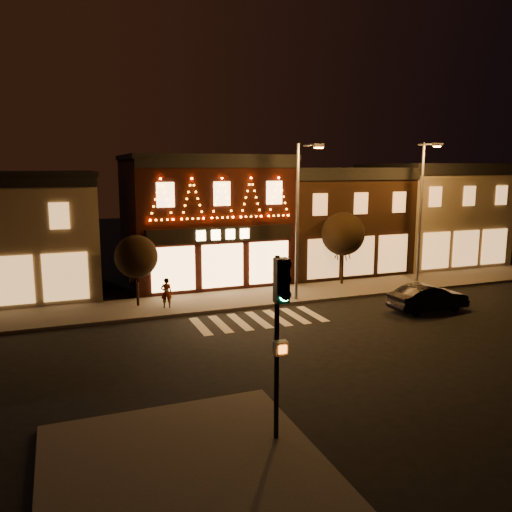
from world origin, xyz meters
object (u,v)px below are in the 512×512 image
dark_sedan (428,298)px  streetlamp_mid (300,210)px  traffic_signal_near (280,313)px  pedestrian (166,293)px

dark_sedan → streetlamp_mid: bearing=54.0°
traffic_signal_near → dark_sedan: bearing=40.2°
traffic_signal_near → dark_sedan: (12.81, 9.56, -3.05)m
dark_sedan → pedestrian: bearing=67.8°
streetlamp_mid → pedestrian: (-7.29, 1.08, -4.27)m
streetlamp_mid → dark_sedan: bearing=-23.2°
pedestrian → traffic_signal_near: bearing=98.1°
dark_sedan → pedestrian: size_ratio=2.68×
streetlamp_mid → dark_sedan: 8.28m
streetlamp_mid → dark_sedan: size_ratio=2.01×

